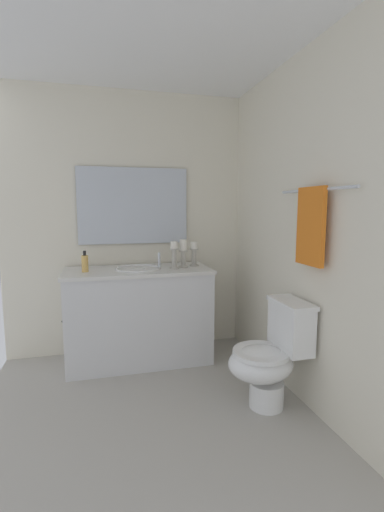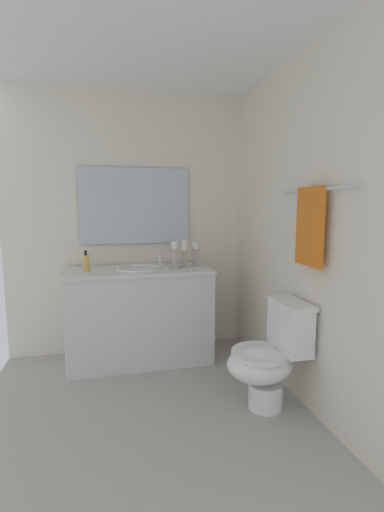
{
  "view_description": "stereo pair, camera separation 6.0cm",
  "coord_description": "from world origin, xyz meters",
  "px_view_note": "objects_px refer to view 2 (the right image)",
  "views": [
    {
      "loc": [
        2.19,
        -0.27,
        1.38
      ],
      "look_at": [
        -0.51,
        0.44,
        1.0
      ],
      "focal_mm": 24.97,
      "sensor_mm": 36.0,
      "label": 1
    },
    {
      "loc": [
        2.21,
        -0.21,
        1.38
      ],
      "look_at": [
        -0.51,
        0.44,
        1.0
      ],
      "focal_mm": 24.97,
      "sensor_mm": 36.0,
      "label": 2
    }
  ],
  "objects_px": {
    "candle_holder_mid": "(175,255)",
    "towel_near_vanity": "(310,227)",
    "towel_bar": "(314,190)",
    "vanity_cabinet": "(140,315)",
    "mirror": "(135,206)",
    "candle_holder_short": "(184,253)",
    "candle_holder_tall": "(195,254)",
    "soap_bottle": "(86,263)",
    "toilet": "(269,357)",
    "sink_basin": "(139,273)"
  },
  "relations": [
    {
      "from": "vanity_cabinet",
      "to": "towel_bar",
      "type": "height_order",
      "value": "towel_bar"
    },
    {
      "from": "candle_holder_short",
      "to": "candle_holder_tall",
      "type": "bearing_deg",
      "value": 112.82
    },
    {
      "from": "mirror",
      "to": "candle_holder_mid",
      "type": "height_order",
      "value": "mirror"
    },
    {
      "from": "mirror",
      "to": "candle_holder_short",
      "type": "distance_m",
      "value": 0.66
    },
    {
      "from": "vanity_cabinet",
      "to": "soap_bottle",
      "type": "relative_size",
      "value": 7.15
    },
    {
      "from": "sink_basin",
      "to": "vanity_cabinet",
      "type": "bearing_deg",
      "value": -90.0
    },
    {
      "from": "candle_holder_tall",
      "to": "towel_bar",
      "type": "height_order",
      "value": "towel_bar"
    },
    {
      "from": "candle_holder_tall",
      "to": "candle_holder_short",
      "type": "height_order",
      "value": "candle_holder_short"
    },
    {
      "from": "mirror",
      "to": "candle_holder_mid",
      "type": "xyz_separation_m",
      "value": [
        0.35,
        0.31,
        -0.43
      ]
    },
    {
      "from": "soap_bottle",
      "to": "towel_bar",
      "type": "relative_size",
      "value": 0.23
    },
    {
      "from": "candle_holder_short",
      "to": "soap_bottle",
      "type": "bearing_deg",
      "value": -88.83
    },
    {
      "from": "candle_holder_mid",
      "to": "soap_bottle",
      "type": "bearing_deg",
      "value": -92.66
    },
    {
      "from": "toilet",
      "to": "towel_bar",
      "type": "relative_size",
      "value": 0.94
    },
    {
      "from": "candle_holder_short",
      "to": "soap_bottle",
      "type": "relative_size",
      "value": 1.41
    },
    {
      "from": "vanity_cabinet",
      "to": "towel_near_vanity",
      "type": "bearing_deg",
      "value": 42.03
    },
    {
      "from": "candle_holder_short",
      "to": "soap_bottle",
      "type": "height_order",
      "value": "candle_holder_short"
    },
    {
      "from": "candle_holder_short",
      "to": "candle_holder_mid",
      "type": "height_order",
      "value": "candle_holder_short"
    },
    {
      "from": "vanity_cabinet",
      "to": "towel_near_vanity",
      "type": "height_order",
      "value": "towel_near_vanity"
    },
    {
      "from": "sink_basin",
      "to": "towel_bar",
      "type": "height_order",
      "value": "towel_bar"
    },
    {
      "from": "towel_bar",
      "to": "vanity_cabinet",
      "type": "bearing_deg",
      "value": -137.46
    },
    {
      "from": "toilet",
      "to": "towel_bar",
      "type": "xyz_separation_m",
      "value": [
        0.11,
        0.22,
        1.13
      ]
    },
    {
      "from": "candle_holder_mid",
      "to": "vanity_cabinet",
      "type": "bearing_deg",
      "value": -101.85
    },
    {
      "from": "candle_holder_mid",
      "to": "soap_bottle",
      "type": "relative_size",
      "value": 1.35
    },
    {
      "from": "vanity_cabinet",
      "to": "soap_bottle",
      "type": "xyz_separation_m",
      "value": [
        0.03,
        -0.45,
        0.5
      ]
    },
    {
      "from": "soap_bottle",
      "to": "towel_bar",
      "type": "distance_m",
      "value": 1.9
    },
    {
      "from": "sink_basin",
      "to": "towel_bar",
      "type": "relative_size",
      "value": 0.51
    },
    {
      "from": "mirror",
      "to": "candle_holder_mid",
      "type": "relative_size",
      "value": 4.2
    },
    {
      "from": "candle_holder_tall",
      "to": "towel_near_vanity",
      "type": "xyz_separation_m",
      "value": [
        1.14,
        0.47,
        0.3
      ]
    },
    {
      "from": "toilet",
      "to": "candle_holder_mid",
      "type": "bearing_deg",
      "value": -152.93
    },
    {
      "from": "mirror",
      "to": "candle_holder_short",
      "type": "relative_size",
      "value": 4.03
    },
    {
      "from": "sink_basin",
      "to": "towel_near_vanity",
      "type": "distance_m",
      "value": 1.55
    },
    {
      "from": "sink_basin",
      "to": "towel_near_vanity",
      "type": "bearing_deg",
      "value": 42.0
    },
    {
      "from": "soap_bottle",
      "to": "candle_holder_short",
      "type": "bearing_deg",
      "value": 91.17
    },
    {
      "from": "candle_holder_tall",
      "to": "towel_near_vanity",
      "type": "height_order",
      "value": "towel_near_vanity"
    },
    {
      "from": "vanity_cabinet",
      "to": "towel_near_vanity",
      "type": "relative_size",
      "value": 2.55
    },
    {
      "from": "sink_basin",
      "to": "candle_holder_mid",
      "type": "bearing_deg",
      "value": 78.11
    },
    {
      "from": "sink_basin",
      "to": "candle_holder_tall",
      "type": "xyz_separation_m",
      "value": [
        -0.04,
        0.52,
        0.15
      ]
    },
    {
      "from": "candle_holder_mid",
      "to": "sink_basin",
      "type": "bearing_deg",
      "value": -101.89
    },
    {
      "from": "candle_holder_tall",
      "to": "candle_holder_short",
      "type": "distance_m",
      "value": 0.13
    },
    {
      "from": "soap_bottle",
      "to": "towel_near_vanity",
      "type": "height_order",
      "value": "towel_near_vanity"
    },
    {
      "from": "mirror",
      "to": "candle_holder_short",
      "type": "bearing_deg",
      "value": 54.37
    },
    {
      "from": "towel_near_vanity",
      "to": "candle_holder_mid",
      "type": "bearing_deg",
      "value": -146.74
    },
    {
      "from": "mirror",
      "to": "toilet",
      "type": "height_order",
      "value": "mirror"
    },
    {
      "from": "candle_holder_mid",
      "to": "towel_bar",
      "type": "xyz_separation_m",
      "value": [
        1.04,
        0.7,
        0.52
      ]
    },
    {
      "from": "candle_holder_mid",
      "to": "towel_bar",
      "type": "bearing_deg",
      "value": 33.95
    },
    {
      "from": "candle_holder_mid",
      "to": "towel_near_vanity",
      "type": "height_order",
      "value": "towel_near_vanity"
    },
    {
      "from": "toilet",
      "to": "mirror",
      "type": "bearing_deg",
      "value": -148.26
    },
    {
      "from": "candle_holder_short",
      "to": "towel_bar",
      "type": "bearing_deg",
      "value": 28.95
    },
    {
      "from": "soap_bottle",
      "to": "toilet",
      "type": "relative_size",
      "value": 0.24
    },
    {
      "from": "soap_bottle",
      "to": "vanity_cabinet",
      "type": "bearing_deg",
      "value": 93.92
    }
  ]
}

